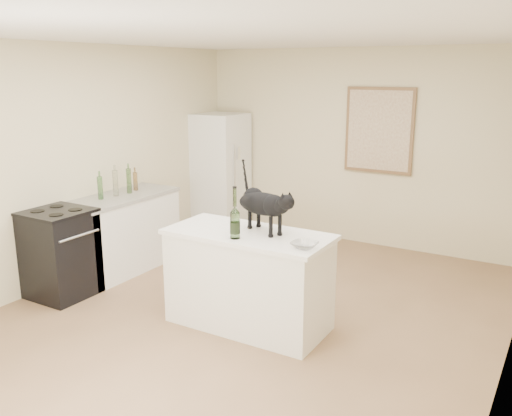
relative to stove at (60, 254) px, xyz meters
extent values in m
plane|color=#916D4D|center=(1.95, 0.60, -0.45)|extent=(5.50, 5.50, 0.00)
plane|color=white|center=(1.95, 0.60, 2.15)|extent=(5.50, 5.50, 0.00)
plane|color=beige|center=(1.95, 3.35, 0.85)|extent=(4.50, 0.00, 4.50)
plane|color=beige|center=(-0.30, 0.60, 0.85)|extent=(0.00, 5.50, 5.50)
cube|color=white|center=(2.05, 0.40, -0.02)|extent=(1.44, 0.67, 0.86)
cube|color=white|center=(2.05, 0.40, 0.43)|extent=(1.50, 0.70, 0.04)
cube|color=white|center=(0.00, 0.90, -0.02)|extent=(0.60, 1.40, 0.86)
cube|color=gray|center=(0.00, 0.90, 0.43)|extent=(0.62, 1.44, 0.04)
cube|color=black|center=(0.00, 0.00, 0.00)|extent=(0.60, 0.60, 0.90)
cube|color=white|center=(0.00, 2.95, 0.40)|extent=(0.68, 0.68, 1.70)
cube|color=brown|center=(2.25, 3.32, 1.10)|extent=(0.90, 0.03, 1.10)
cube|color=beige|center=(2.25, 3.30, 1.10)|extent=(0.82, 0.00, 1.02)
cylinder|color=#305421|center=(2.05, 0.19, 0.65)|extent=(0.11, 0.11, 0.40)
imported|color=white|center=(2.68, 0.25, 0.48)|extent=(0.23, 0.23, 0.05)
cube|color=white|center=(0.34, 2.95, 0.71)|extent=(0.04, 0.14, 0.18)
cylinder|color=#216223|center=(-0.05, 0.66, 0.58)|extent=(0.06, 0.06, 0.26)
cylinder|color=brown|center=(-0.03, 1.20, 0.56)|extent=(0.06, 0.06, 0.22)
cylinder|color=#21521B|center=(0.01, 1.05, 0.60)|extent=(0.06, 0.06, 0.29)
cylinder|color=#9EAB9E|center=(-0.02, 0.86, 0.60)|extent=(0.06, 0.06, 0.30)
camera|label=1|loc=(4.50, -3.60, 1.87)|focal=38.43mm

